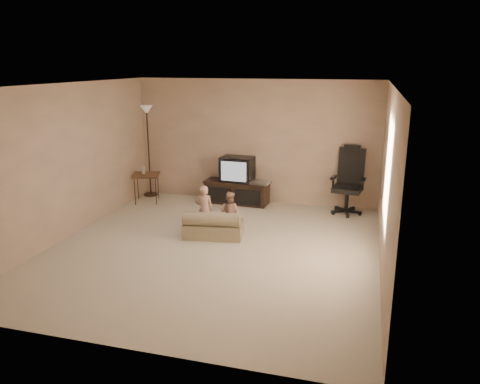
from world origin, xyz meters
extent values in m
plane|color=beige|center=(0.00, 0.00, 0.00)|extent=(5.50, 5.50, 0.00)
plane|color=silver|center=(0.00, 0.00, 2.50)|extent=(5.50, 5.50, 0.00)
plane|color=tan|center=(0.00, 2.75, 1.25)|extent=(5.00, 0.00, 5.00)
plane|color=tan|center=(0.00, -2.75, 1.25)|extent=(5.00, 0.00, 5.00)
plane|color=tan|center=(-2.50, 0.00, 1.25)|extent=(0.00, 5.50, 5.50)
plane|color=tan|center=(2.50, 0.00, 1.25)|extent=(0.00, 5.50, 5.50)
cube|color=black|center=(-0.32, 2.49, 0.21)|extent=(1.31, 0.52, 0.41)
cube|color=black|center=(-0.32, 2.49, 0.44)|extent=(1.35, 0.56, 0.04)
cube|color=black|center=(-0.63, 2.27, 0.21)|extent=(0.53, 0.04, 0.31)
cube|color=black|center=(-0.03, 2.24, 0.21)|extent=(0.53, 0.04, 0.31)
cube|color=black|center=(-0.32, 2.51, 0.71)|extent=(0.67, 0.49, 0.51)
cube|color=white|center=(-0.33, 2.27, 0.71)|extent=(0.53, 0.04, 0.39)
cube|color=silver|center=(0.19, 2.42, 0.49)|extent=(0.38, 0.28, 0.06)
cylinder|color=black|center=(1.90, 2.35, 0.26)|extent=(0.07, 0.07, 0.41)
cube|color=black|center=(1.90, 2.35, 0.50)|extent=(0.59, 0.59, 0.09)
cube|color=black|center=(1.94, 2.60, 0.88)|extent=(0.52, 0.25, 0.73)
cube|color=black|center=(1.94, 2.60, 1.22)|extent=(0.32, 0.15, 0.17)
cube|color=black|center=(1.63, 2.39, 0.69)|extent=(0.11, 0.30, 0.04)
cube|color=black|center=(2.18, 2.31, 0.69)|extent=(0.11, 0.30, 0.04)
cube|color=brown|center=(-2.15, 2.07, 0.57)|extent=(0.67, 0.67, 0.03)
cylinder|color=#2F2015|center=(-2.28, 1.80, 0.29)|extent=(0.01, 0.01, 0.58)
cylinder|color=#2F2015|center=(-1.88, 1.94, 0.29)|extent=(0.01, 0.01, 0.58)
cylinder|color=#2F2015|center=(-2.42, 2.20, 0.29)|extent=(0.01, 0.01, 0.58)
cylinder|color=#2F2015|center=(-2.02, 2.34, 0.29)|extent=(0.01, 0.01, 0.58)
cylinder|color=beige|center=(-2.21, 2.10, 0.66)|extent=(0.07, 0.07, 0.15)
cone|color=beige|center=(-2.21, 2.10, 0.76)|extent=(0.06, 0.06, 0.05)
cylinder|color=#2F2015|center=(-2.30, 2.55, 0.02)|extent=(0.30, 0.30, 0.03)
cylinder|color=#2F2015|center=(-2.30, 2.55, 0.93)|extent=(0.03, 0.03, 1.84)
cone|color=beige|center=(-2.30, 2.55, 1.86)|extent=(0.26, 0.26, 0.17)
cube|color=gray|center=(-0.17, 0.52, 0.12)|extent=(1.02, 0.66, 0.25)
cylinder|color=gray|center=(-0.14, 0.36, 0.35)|extent=(0.96, 0.37, 0.23)
imported|color=tan|center=(-0.36, 0.61, 0.42)|extent=(0.33, 0.26, 0.85)
imported|color=tan|center=(0.04, 0.76, 0.36)|extent=(0.38, 0.25, 0.73)
camera|label=1|loc=(2.21, -6.44, 2.81)|focal=35.00mm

